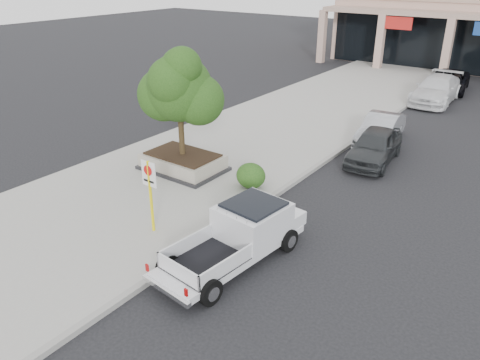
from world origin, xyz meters
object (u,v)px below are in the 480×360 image
at_px(planter_tree, 184,88).
at_px(curb_car_c, 436,89).
at_px(no_parking_sign, 150,187).
at_px(curb_car_b, 380,129).
at_px(curb_car_d, 449,81).
at_px(planter, 183,162).
at_px(pickup_truck, 232,239).
at_px(curb_car_a, 375,146).

distance_m(planter_tree, curb_car_c, 17.59).
distance_m(no_parking_sign, curb_car_b, 12.32).
height_order(no_parking_sign, curb_car_d, no_parking_sign).
relative_size(planter, curb_car_c, 0.60).
xyz_separation_m(pickup_truck, curb_car_d, (-0.28, 23.87, -0.10)).
distance_m(curb_car_a, curb_car_d, 14.45).
bearing_deg(no_parking_sign, curb_car_c, 82.76).
bearing_deg(planter_tree, planter, -131.03).
relative_size(curb_car_b, curb_car_d, 0.83).
height_order(planter_tree, pickup_truck, planter_tree).
xyz_separation_m(pickup_truck, curb_car_c, (-0.20, 20.63, 0.00)).
height_order(no_parking_sign, curb_car_c, no_parking_sign).
xyz_separation_m(planter, curb_car_b, (5.03, 7.97, 0.19)).
xyz_separation_m(planter, curb_car_c, (5.10, 16.82, 0.30)).
relative_size(planter_tree, curb_car_b, 1.00).
relative_size(curb_car_b, curb_car_c, 0.75).
relative_size(planter_tree, pickup_truck, 0.82).
height_order(planter_tree, curb_car_b, planter_tree).
height_order(no_parking_sign, curb_car_b, no_parking_sign).
distance_m(planter, curb_car_c, 17.58).
bearing_deg(curb_car_c, planter, -108.50).
bearing_deg(pickup_truck, curb_car_c, 96.49).
height_order(planter, curb_car_c, curb_car_c).
xyz_separation_m(curb_car_a, curb_car_c, (-0.56, 11.19, 0.08)).
xyz_separation_m(planter, curb_car_d, (5.02, 20.07, 0.20)).
bearing_deg(curb_car_a, curb_car_d, 86.39).
xyz_separation_m(curb_car_a, curb_car_d, (-0.64, 14.44, -0.02)).
distance_m(pickup_truck, curb_car_a, 9.44).
bearing_deg(pickup_truck, no_parking_sign, -169.51).
bearing_deg(planter_tree, curb_car_a, 44.71).
bearing_deg(curb_car_d, curb_car_b, -97.08).
distance_m(planter, curb_car_b, 9.43).
bearing_deg(curb_car_b, no_parking_sign, -107.42).
relative_size(curb_car_a, curb_car_b, 1.02).
bearing_deg(curb_car_d, curb_car_a, -94.57).
bearing_deg(curb_car_b, curb_car_a, -80.18).
distance_m(planter_tree, curb_car_b, 9.63).
relative_size(curb_car_a, curb_car_c, 0.77).
bearing_deg(no_parking_sign, planter, 121.33).
relative_size(planter_tree, curb_car_c, 0.75).
bearing_deg(curb_car_a, planter, -141.34).
relative_size(planter, planter_tree, 0.80).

